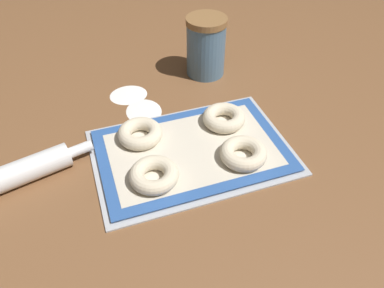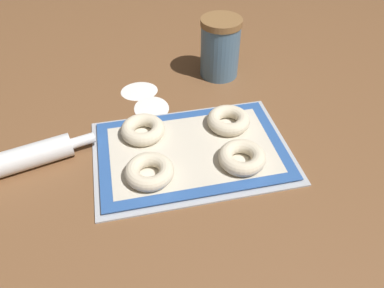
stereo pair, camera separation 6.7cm
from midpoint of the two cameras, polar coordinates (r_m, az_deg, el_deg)
ground_plane at (r=0.80m, az=-2.69°, el=-1.86°), size 2.80×2.80×0.00m
baking_tray at (r=0.80m, az=-2.40°, el=-1.25°), size 0.42×0.28×0.01m
baking_mat at (r=0.80m, az=-2.41°, el=-0.98°), size 0.39×0.26×0.00m
bagel_front_left at (r=0.73m, az=-8.44°, el=-4.79°), size 0.10×0.10×0.03m
bagel_front_right at (r=0.77m, az=5.35°, el=-1.52°), size 0.10×0.10×0.03m
bagel_back_left at (r=0.82m, az=-10.23°, el=1.51°), size 0.10×0.10×0.03m
bagel_back_right at (r=0.85m, az=2.63°, el=3.93°), size 0.10×0.10×0.03m
flour_canister at (r=1.02m, az=0.19°, el=14.59°), size 0.11×0.11×0.16m
flour_patch_near at (r=0.93m, az=-9.43°, el=4.94°), size 0.09×0.10×0.00m
flour_patch_far at (r=0.99m, az=-11.61°, el=7.33°), size 0.10×0.09×0.00m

